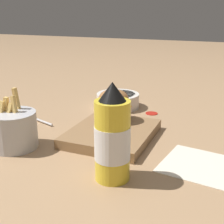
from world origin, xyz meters
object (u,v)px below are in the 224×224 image
burger (114,105)px  fries_basket (14,130)px  ketchup_bottle (112,138)px  spoon (29,116)px  serving_board (112,133)px  side_bowl (118,100)px

burger → fries_basket: 0.29m
ketchup_bottle → spoon: size_ratio=1.22×
serving_board → spoon: (-0.05, -0.33, -0.01)m
burger → fries_basket: fries_basket is taller
ketchup_bottle → fries_basket: size_ratio=1.39×
spoon → side_bowl: bearing=-117.0°
serving_board → fries_basket: (0.15, -0.21, 0.04)m
burger → ketchup_bottle: 0.30m
fries_basket → side_bowl: bearing=164.3°
spoon → burger: bearing=-157.5°
fries_basket → spoon: fries_basket is taller
serving_board → burger: burger is taller
fries_basket → side_bowl: fries_basket is taller
ketchup_bottle → spoon: ketchup_bottle is taller
fries_basket → serving_board: bearing=126.0°
ketchup_bottle → serving_board: bearing=-157.3°
burger → spoon: bearing=-86.7°
serving_board → side_bowl: bearing=-161.8°
ketchup_bottle → spoon: bearing=-121.9°
side_bowl → spoon: bearing=-46.2°
fries_basket → side_bowl: size_ratio=0.98×
fries_basket → spoon: size_ratio=0.88×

